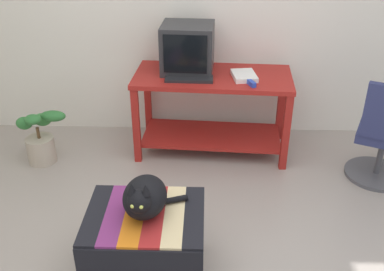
{
  "coord_description": "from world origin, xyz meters",
  "views": [
    {
      "loc": [
        0.09,
        -2.02,
        2.14
      ],
      "look_at": [
        -0.0,
        0.85,
        0.55
      ],
      "focal_mm": 41.78,
      "sensor_mm": 36.0,
      "label": 1
    }
  ],
  "objects_px": {
    "book": "(244,76)",
    "office_chair": "(384,139)",
    "desk": "(212,100)",
    "tv_monitor": "(188,49)",
    "ottoman_with_blanket": "(146,243)",
    "stapler": "(251,83)",
    "potted_plant": "(41,139)",
    "keyboard": "(189,79)",
    "cat": "(145,197)"
  },
  "relations": [
    {
      "from": "book",
      "to": "office_chair",
      "type": "height_order",
      "value": "office_chair"
    },
    {
      "from": "desk",
      "to": "book",
      "type": "height_order",
      "value": "book"
    },
    {
      "from": "desk",
      "to": "office_chair",
      "type": "distance_m",
      "value": 1.46
    },
    {
      "from": "tv_monitor",
      "to": "desk",
      "type": "bearing_deg",
      "value": -18.36
    },
    {
      "from": "ottoman_with_blanket",
      "to": "office_chair",
      "type": "height_order",
      "value": "office_chair"
    },
    {
      "from": "stapler",
      "to": "tv_monitor",
      "type": "bearing_deg",
      "value": 128.15
    },
    {
      "from": "tv_monitor",
      "to": "potted_plant",
      "type": "height_order",
      "value": "tv_monitor"
    },
    {
      "from": "keyboard",
      "to": "cat",
      "type": "xyz_separation_m",
      "value": [
        -0.2,
        -1.42,
        -0.17
      ]
    },
    {
      "from": "tv_monitor",
      "to": "book",
      "type": "xyz_separation_m",
      "value": [
        0.48,
        -0.15,
        -0.18
      ]
    },
    {
      "from": "ottoman_with_blanket",
      "to": "office_chair",
      "type": "xyz_separation_m",
      "value": [
        1.79,
        1.1,
        0.16
      ]
    },
    {
      "from": "tv_monitor",
      "to": "potted_plant",
      "type": "xyz_separation_m",
      "value": [
        -1.28,
        -0.36,
        -0.72
      ]
    },
    {
      "from": "cat",
      "to": "tv_monitor",
      "type": "bearing_deg",
      "value": 88.96
    },
    {
      "from": "tv_monitor",
      "to": "stapler",
      "type": "bearing_deg",
      "value": -27.33
    },
    {
      "from": "ottoman_with_blanket",
      "to": "tv_monitor",
      "type": "bearing_deg",
      "value": 83.39
    },
    {
      "from": "desk",
      "to": "office_chair",
      "type": "bearing_deg",
      "value": -14.72
    },
    {
      "from": "tv_monitor",
      "to": "stapler",
      "type": "distance_m",
      "value": 0.65
    },
    {
      "from": "office_chair",
      "to": "ottoman_with_blanket",
      "type": "bearing_deg",
      "value": 55.77
    },
    {
      "from": "desk",
      "to": "ottoman_with_blanket",
      "type": "bearing_deg",
      "value": -101.18
    },
    {
      "from": "desk",
      "to": "potted_plant",
      "type": "distance_m",
      "value": 1.55
    },
    {
      "from": "cat",
      "to": "potted_plant",
      "type": "bearing_deg",
      "value": 135.93
    },
    {
      "from": "office_chair",
      "to": "keyboard",
      "type": "bearing_deg",
      "value": 12.53
    },
    {
      "from": "desk",
      "to": "cat",
      "type": "height_order",
      "value": "cat"
    },
    {
      "from": "cat",
      "to": "office_chair",
      "type": "relative_size",
      "value": 0.44
    },
    {
      "from": "potted_plant",
      "to": "ottoman_with_blanket",
      "type": "bearing_deg",
      "value": -49.75
    },
    {
      "from": "keyboard",
      "to": "stapler",
      "type": "relative_size",
      "value": 3.64
    },
    {
      "from": "tv_monitor",
      "to": "ottoman_with_blanket",
      "type": "relative_size",
      "value": 0.66
    },
    {
      "from": "book",
      "to": "cat",
      "type": "xyz_separation_m",
      "value": [
        -0.67,
        -1.48,
        -0.18
      ]
    },
    {
      "from": "potted_plant",
      "to": "office_chair",
      "type": "xyz_separation_m",
      "value": [
        2.87,
        -0.19,
        0.16
      ]
    },
    {
      "from": "office_chair",
      "to": "book",
      "type": "bearing_deg",
      "value": 4.85
    },
    {
      "from": "ottoman_with_blanket",
      "to": "cat",
      "type": "distance_m",
      "value": 0.35
    },
    {
      "from": "office_chair",
      "to": "potted_plant",
      "type": "bearing_deg",
      "value": 20.56
    },
    {
      "from": "tv_monitor",
      "to": "cat",
      "type": "height_order",
      "value": "tv_monitor"
    },
    {
      "from": "tv_monitor",
      "to": "book",
      "type": "bearing_deg",
      "value": -13.91
    },
    {
      "from": "desk",
      "to": "cat",
      "type": "distance_m",
      "value": 1.6
    },
    {
      "from": "cat",
      "to": "office_chair",
      "type": "xyz_separation_m",
      "value": [
        1.78,
        1.09,
        -0.19
      ]
    },
    {
      "from": "keyboard",
      "to": "stapler",
      "type": "distance_m",
      "value": 0.52
    },
    {
      "from": "desk",
      "to": "potted_plant",
      "type": "bearing_deg",
      "value": -166.14
    },
    {
      "from": "potted_plant",
      "to": "book",
      "type": "bearing_deg",
      "value": 6.68
    },
    {
      "from": "book",
      "to": "office_chair",
      "type": "bearing_deg",
      "value": -27.89
    },
    {
      "from": "keyboard",
      "to": "office_chair",
      "type": "relative_size",
      "value": 0.45
    },
    {
      "from": "book",
      "to": "potted_plant",
      "type": "height_order",
      "value": "book"
    },
    {
      "from": "keyboard",
      "to": "cat",
      "type": "height_order",
      "value": "keyboard"
    },
    {
      "from": "keyboard",
      "to": "cat",
      "type": "distance_m",
      "value": 1.44
    },
    {
      "from": "potted_plant",
      "to": "stapler",
      "type": "distance_m",
      "value": 1.89
    },
    {
      "from": "stapler",
      "to": "desk",
      "type": "bearing_deg",
      "value": 122.66
    },
    {
      "from": "tv_monitor",
      "to": "keyboard",
      "type": "distance_m",
      "value": 0.29
    },
    {
      "from": "tv_monitor",
      "to": "ottoman_with_blanket",
      "type": "xyz_separation_m",
      "value": [
        -0.19,
        -1.64,
        -0.71
      ]
    },
    {
      "from": "book",
      "to": "ottoman_with_blanket",
      "type": "distance_m",
      "value": 1.72
    },
    {
      "from": "tv_monitor",
      "to": "ottoman_with_blanket",
      "type": "distance_m",
      "value": 1.8
    },
    {
      "from": "office_chair",
      "to": "desk",
      "type": "bearing_deg",
      "value": 5.93
    }
  ]
}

